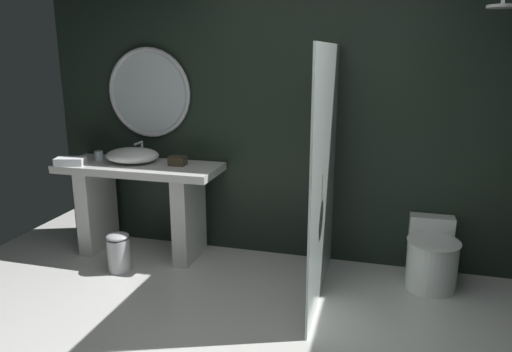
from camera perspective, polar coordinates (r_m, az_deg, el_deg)
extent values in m
cube|color=black|center=(4.27, 5.40, 7.02)|extent=(4.80, 0.10, 2.60)
cube|color=silver|center=(4.50, -13.79, 0.97)|extent=(1.50, 0.57, 0.07)
cube|color=silver|center=(4.86, -18.44, -3.66)|extent=(0.14, 0.49, 0.80)
cube|color=silver|center=(4.41, -7.99, -4.86)|extent=(0.14, 0.49, 0.80)
ellipsoid|color=white|center=(4.55, -14.56, 2.40)|extent=(0.50, 0.41, 0.14)
cylinder|color=#B7B7BC|center=(4.70, -13.45, 3.08)|extent=(0.02, 0.02, 0.17)
cylinder|color=#B7B7BC|center=(4.63, -13.90, 3.84)|extent=(0.02, 0.13, 0.02)
cylinder|color=silver|center=(4.76, -18.29, 2.34)|extent=(0.08, 0.08, 0.09)
cube|color=#3D3323|center=(4.36, -9.35, 1.80)|extent=(0.15, 0.11, 0.08)
torus|color=#B7B7BC|center=(4.63, -12.69, 9.68)|extent=(0.83, 0.04, 0.83)
cylinder|color=#B2BCC1|center=(4.64, -12.63, 9.69)|extent=(0.76, 0.01, 0.76)
cube|color=silver|center=(3.59, 8.13, -0.04)|extent=(0.02, 1.34, 1.92)
cylinder|color=#B7B7BC|center=(3.81, 27.35, 17.57)|extent=(0.20, 0.20, 0.02)
cylinder|color=white|center=(4.15, 20.25, -9.96)|extent=(0.40, 0.40, 0.39)
ellipsoid|color=white|center=(4.07, 20.51, -7.30)|extent=(0.42, 0.46, 0.02)
cube|color=white|center=(4.34, 20.17, -6.53)|extent=(0.36, 0.15, 0.33)
cylinder|color=#B7B7BC|center=(4.37, -16.06, -9.05)|extent=(0.20, 0.20, 0.29)
ellipsoid|color=#B7B7BC|center=(4.31, -16.22, -6.96)|extent=(0.20, 0.20, 0.06)
cube|color=white|center=(4.65, -21.32, 1.67)|extent=(0.29, 0.21, 0.07)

